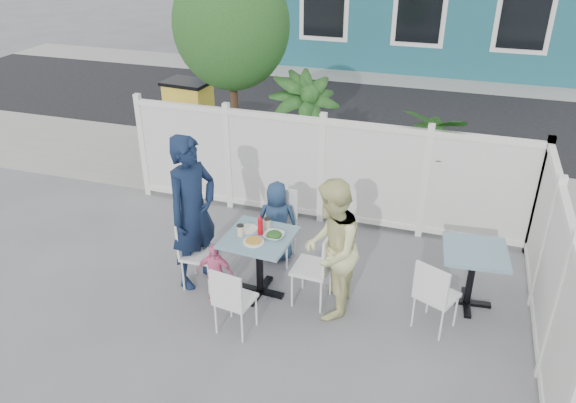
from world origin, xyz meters
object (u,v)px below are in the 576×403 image
(chair_left, at_px, (194,247))
(boy, at_px, (277,221))
(chair_back, at_px, (279,220))
(main_table, at_px, (259,249))
(chair_near, at_px, (231,297))
(woman, at_px, (331,250))
(chair_right, at_px, (319,263))
(utility_cabinet, at_px, (190,122))
(spare_table, at_px, (474,263))
(man, at_px, (193,212))
(toddler, at_px, (215,273))

(chair_left, height_order, boy, boy)
(chair_back, bearing_deg, boy, 62.95)
(main_table, height_order, chair_near, chair_near)
(chair_left, distance_m, woman, 1.72)
(chair_near, bearing_deg, chair_right, 56.32)
(utility_cabinet, bearing_deg, spare_table, -25.16)
(man, bearing_deg, main_table, -70.85)
(main_table, xyz_separation_m, woman, (0.87, -0.07, 0.21))
(chair_left, xyz_separation_m, chair_near, (0.80, -0.73, -0.04))
(chair_left, bearing_deg, boy, 135.73)
(chair_right, distance_m, boy, 1.09)
(main_table, bearing_deg, chair_back, 92.56)
(chair_left, xyz_separation_m, chair_back, (0.79, 0.90, 0.03))
(woman, bearing_deg, man, -97.67)
(chair_left, height_order, chair_near, chair_left)
(utility_cabinet, relative_size, chair_near, 1.64)
(main_table, relative_size, chair_right, 0.85)
(main_table, xyz_separation_m, chair_back, (-0.04, 0.84, -0.06))
(boy, bearing_deg, spare_table, 158.70)
(chair_left, xyz_separation_m, man, (-0.01, 0.08, 0.44))
(boy, bearing_deg, chair_back, -131.04)
(toddler, bearing_deg, chair_back, 63.28)
(main_table, bearing_deg, spare_table, 12.40)
(chair_back, bearing_deg, main_table, 91.70)
(boy, distance_m, toddler, 1.18)
(utility_cabinet, height_order, main_table, utility_cabinet)
(chair_near, relative_size, toddler, 1.11)
(chair_back, height_order, man, man)
(spare_table, distance_m, man, 3.30)
(chair_back, bearing_deg, spare_table, 171.95)
(spare_table, height_order, chair_left, chair_left)
(chair_back, bearing_deg, chair_left, 47.80)
(chair_left, bearing_deg, spare_table, 97.81)
(spare_table, xyz_separation_m, man, (-3.24, -0.51, 0.39))
(main_table, distance_m, boy, 0.81)
(utility_cabinet, bearing_deg, boy, -40.90)
(main_table, relative_size, toddler, 1.06)
(main_table, distance_m, spare_table, 2.46)
(chair_right, xyz_separation_m, toddler, (-1.17, -0.32, -0.17))
(chair_back, distance_m, woman, 1.32)
(main_table, xyz_separation_m, boy, (-0.05, 0.81, -0.08))
(man, xyz_separation_m, woman, (1.71, -0.09, -0.14))
(utility_cabinet, distance_m, boy, 3.78)
(chair_near, bearing_deg, toddler, 139.24)
(chair_right, distance_m, chair_back, 1.10)
(chair_left, xyz_separation_m, woman, (1.70, -0.01, 0.30))
(chair_left, distance_m, man, 0.44)
(utility_cabinet, xyz_separation_m, woman, (3.52, -3.62, 0.13))
(chair_left, xyz_separation_m, toddler, (0.37, -0.23, -0.15))
(toddler, bearing_deg, chair_left, 141.98)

